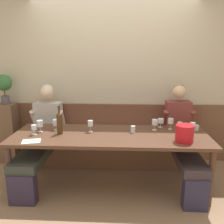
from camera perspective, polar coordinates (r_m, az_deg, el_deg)
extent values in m
cube|color=#8F6C51|center=(3.25, -0.56, -18.53)|extent=(6.80, 6.80, 0.02)
cube|color=beige|center=(3.86, 0.36, 8.83)|extent=(6.80, 0.08, 2.80)
cube|color=brown|center=(3.99, 0.31, -4.69)|extent=(6.80, 0.03, 0.94)
cube|color=brown|center=(3.87, 0.15, -9.23)|extent=(2.78, 0.42, 0.44)
cube|color=brown|center=(3.78, 0.16, -5.81)|extent=(2.72, 0.39, 0.05)
cube|color=brown|center=(3.89, 0.29, -1.39)|extent=(2.78, 0.04, 0.45)
cube|color=#513324|center=(3.06, -0.44, -5.67)|extent=(2.48, 0.86, 0.04)
cylinder|color=#49312B|center=(3.17, -23.03, -13.26)|extent=(0.07, 0.07, 0.69)
cylinder|color=#523223|center=(3.05, 22.41, -14.36)|extent=(0.07, 0.07, 0.69)
cylinder|color=#4E2F20|center=(3.77, -18.33, -8.54)|extent=(0.07, 0.07, 0.69)
cylinder|color=#4D3826|center=(3.66, 18.73, -9.22)|extent=(0.07, 0.07, 0.69)
cube|color=#2D263D|center=(3.12, -20.42, -16.70)|extent=(0.31, 0.14, 0.38)
cube|color=#333732|center=(3.44, -17.47, -9.04)|extent=(0.34, 1.11, 0.11)
cube|color=#BAB1AE|center=(3.87, -14.80, -1.47)|extent=(0.41, 0.20, 0.51)
sphere|color=beige|center=(3.78, -15.21, 4.46)|extent=(0.21, 0.21, 0.21)
sphere|color=beige|center=(3.80, -15.12, 4.91)|extent=(0.19, 0.19, 0.19)
cylinder|color=#BAB1AE|center=(3.90, -18.03, -1.27)|extent=(0.08, 0.20, 0.27)
cylinder|color=#BAB1AE|center=(3.77, -11.85, -1.39)|extent=(0.08, 0.20, 0.27)
cube|color=#2C2842|center=(3.01, 19.13, -17.81)|extent=(0.27, 0.14, 0.38)
cube|color=#362E32|center=(3.33, 17.08, -9.75)|extent=(0.30, 1.11, 0.11)
cube|color=brown|center=(3.78, 15.27, -1.59)|extent=(0.36, 0.22, 0.55)
sphere|color=#DBB18A|center=(3.68, 15.70, 4.68)|extent=(0.19, 0.19, 0.19)
sphere|color=#9F744D|center=(3.70, 15.64, 5.10)|extent=(0.18, 0.18, 0.18)
cylinder|color=brown|center=(3.69, 12.53, -1.32)|extent=(0.08, 0.20, 0.27)
cylinder|color=brown|center=(3.77, 18.28, -1.36)|extent=(0.08, 0.20, 0.27)
cylinder|color=red|center=(2.90, 16.84, -4.88)|extent=(0.21, 0.21, 0.20)
cylinder|color=#472E15|center=(3.12, -12.32, -3.07)|extent=(0.07, 0.07, 0.23)
sphere|color=#472E15|center=(3.08, -12.44, -0.83)|extent=(0.07, 0.07, 0.07)
cylinder|color=#472E15|center=(3.07, -12.49, 0.19)|extent=(0.03, 0.03, 0.10)
cylinder|color=black|center=(3.06, -12.55, 1.24)|extent=(0.03, 0.03, 0.02)
cylinder|color=silver|center=(3.32, -13.11, -4.10)|extent=(0.07, 0.07, 0.00)
cylinder|color=silver|center=(3.31, -13.14, -3.58)|extent=(0.01, 0.01, 0.06)
cylinder|color=silver|center=(3.29, -13.21, -2.42)|extent=(0.08, 0.08, 0.08)
cylinder|color=#DEE07D|center=(3.30, -13.18, -2.84)|extent=(0.07, 0.07, 0.03)
cylinder|color=silver|center=(3.36, 13.64, -3.93)|extent=(0.06, 0.06, 0.00)
cylinder|color=silver|center=(3.34, 13.68, -3.27)|extent=(0.01, 0.01, 0.08)
cylinder|color=silver|center=(3.32, 13.75, -2.09)|extent=(0.08, 0.08, 0.07)
cylinder|color=#F0DA79|center=(3.33, 13.72, -2.45)|extent=(0.07, 0.07, 0.02)
cylinder|color=silver|center=(3.16, -5.12, -4.68)|extent=(0.06, 0.06, 0.00)
cylinder|color=silver|center=(3.15, -5.14, -3.98)|extent=(0.01, 0.01, 0.08)
cylinder|color=silver|center=(3.13, -5.17, -2.68)|extent=(0.07, 0.07, 0.07)
cylinder|color=#E0DB88|center=(3.14, -5.16, -3.18)|extent=(0.06, 0.06, 0.02)
cylinder|color=silver|center=(3.20, -17.92, -5.09)|extent=(0.06, 0.06, 0.00)
cylinder|color=silver|center=(3.19, -17.96, -4.52)|extent=(0.01, 0.01, 0.06)
cylinder|color=silver|center=(3.17, -18.04, -3.46)|extent=(0.07, 0.07, 0.06)
cylinder|color=#EFE68A|center=(3.18, -18.01, -3.87)|extent=(0.06, 0.06, 0.01)
cylinder|color=silver|center=(3.31, 18.47, -4.50)|extent=(0.07, 0.07, 0.00)
cylinder|color=silver|center=(3.30, 18.51, -3.99)|extent=(0.01, 0.01, 0.06)
cylinder|color=silver|center=(3.28, 18.60, -2.95)|extent=(0.07, 0.07, 0.07)
cylinder|color=#F3CF90|center=(3.29, 18.56, -3.39)|extent=(0.06, 0.06, 0.02)
cylinder|color=silver|center=(3.27, 10.06, -4.20)|extent=(0.06, 0.06, 0.00)
cylinder|color=silver|center=(3.26, 10.08, -3.58)|extent=(0.01, 0.01, 0.07)
cylinder|color=silver|center=(3.24, 10.14, -2.38)|extent=(0.08, 0.08, 0.07)
cylinder|color=silver|center=(3.41, 11.44, -3.52)|extent=(0.06, 0.06, 0.00)
cylinder|color=silver|center=(3.40, 11.46, -3.03)|extent=(0.01, 0.01, 0.06)
cylinder|color=silver|center=(3.39, 11.51, -2.07)|extent=(0.08, 0.08, 0.06)
cylinder|color=silver|center=(3.29, -16.63, -4.49)|extent=(0.06, 0.06, 0.00)
cylinder|color=silver|center=(3.28, -16.67, -3.88)|extent=(0.01, 0.01, 0.07)
cylinder|color=silver|center=(3.26, -16.76, -2.62)|extent=(0.08, 0.08, 0.08)
cylinder|color=silver|center=(3.43, 15.76, -3.00)|extent=(0.07, 0.07, 0.08)
cylinder|color=silver|center=(3.12, 5.01, -4.11)|extent=(0.06, 0.06, 0.09)
cylinder|color=silver|center=(3.37, 19.32, -3.56)|extent=(0.07, 0.07, 0.08)
cube|color=white|center=(2.98, -18.61, -6.57)|extent=(0.24, 0.20, 0.00)
cube|color=brown|center=(4.25, -23.29, -4.55)|extent=(0.28, 0.28, 0.96)
cylinder|color=#524951|center=(4.12, -23.99, 2.65)|extent=(0.13, 0.13, 0.13)
cylinder|color=brown|center=(4.10, -24.15, 4.25)|extent=(0.02, 0.02, 0.11)
sphere|color=#366B37|center=(4.08, -24.36, 6.37)|extent=(0.25, 0.25, 0.25)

